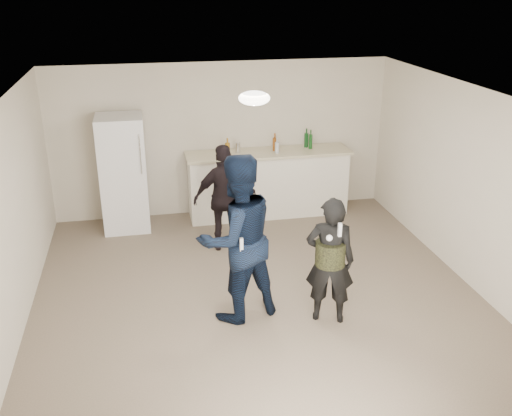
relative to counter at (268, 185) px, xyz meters
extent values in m
plane|color=#6B5B4C|center=(-0.71, -2.67, -0.53)|extent=(6.00, 6.00, 0.00)
plane|color=silver|center=(-0.71, -2.67, 1.98)|extent=(6.00, 6.00, 0.00)
plane|color=beige|center=(-0.71, 0.33, 0.72)|extent=(6.00, 0.00, 6.00)
plane|color=beige|center=(-0.71, -5.67, 0.72)|extent=(6.00, 0.00, 6.00)
plane|color=beige|center=(-3.46, -2.67, 0.72)|extent=(0.00, 6.00, 6.00)
plane|color=beige|center=(2.04, -2.67, 0.72)|extent=(0.00, 6.00, 6.00)
cube|color=white|center=(0.00, 0.00, 0.00)|extent=(2.60, 0.56, 1.05)
cube|color=beige|center=(0.00, 0.00, 0.55)|extent=(2.68, 0.64, 0.04)
cube|color=white|center=(-2.31, -0.07, 0.38)|extent=(0.70, 0.70, 1.80)
cylinder|color=silver|center=(-2.03, -0.44, 0.78)|extent=(0.02, 0.02, 0.60)
ellipsoid|color=white|center=(-0.71, -2.37, 1.93)|extent=(0.36, 0.36, 0.16)
cylinder|color=silver|center=(-0.49, 0.06, 0.65)|extent=(0.08, 0.08, 0.17)
imported|color=#0E1E3A|center=(-1.02, -2.94, 0.46)|extent=(1.15, 1.02, 1.98)
imported|color=black|center=(-0.02, -3.23, 0.23)|extent=(0.64, 0.53, 1.52)
cylinder|color=#323719|center=(-0.02, -3.23, 0.32)|extent=(0.34, 0.34, 0.28)
imported|color=black|center=(-0.88, -1.12, 0.26)|extent=(0.94, 0.44, 1.57)
cube|color=silver|center=(-1.02, -3.22, 0.53)|extent=(0.04, 0.04, 0.15)
sphere|color=white|center=(-0.90, -3.19, 0.45)|extent=(0.07, 0.07, 0.07)
cube|color=silver|center=(-0.02, -3.48, 0.72)|extent=(0.04, 0.04, 0.15)
sphere|color=white|center=(-0.12, -3.45, 0.62)|extent=(0.07, 0.07, 0.07)
cylinder|color=#8C4714|center=(0.12, 0.05, 0.67)|extent=(0.07, 0.07, 0.21)
cylinder|color=#164E1A|center=(0.72, 0.04, 0.68)|extent=(0.06, 0.06, 0.24)
cylinder|color=#134319|center=(0.67, 0.14, 0.68)|extent=(0.07, 0.07, 0.23)
cylinder|color=silver|center=(0.12, -0.08, 0.65)|extent=(0.07, 0.07, 0.18)
cylinder|color=#9E6C17|center=(-0.68, -0.08, 0.67)|extent=(0.08, 0.08, 0.21)
camera|label=1|loc=(-1.98, -8.66, 3.20)|focal=40.00mm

